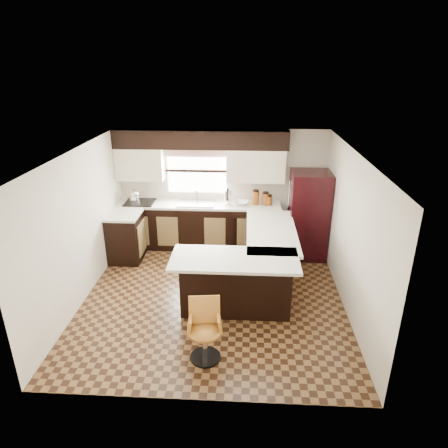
# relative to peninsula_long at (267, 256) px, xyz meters

# --- Properties ---
(floor) EXTENTS (4.40, 4.40, 0.00)m
(floor) POSITION_rel_peninsula_long_xyz_m (-0.90, -0.62, -0.45)
(floor) COLOR #49301A
(floor) RESTS_ON ground
(ceiling) EXTENTS (4.40, 4.40, 0.00)m
(ceiling) POSITION_rel_peninsula_long_xyz_m (-0.90, -0.62, 1.95)
(ceiling) COLOR silver
(ceiling) RESTS_ON wall_back
(wall_back) EXTENTS (4.40, 0.00, 4.40)m
(wall_back) POSITION_rel_peninsula_long_xyz_m (-0.90, 1.58, 0.75)
(wall_back) COLOR beige
(wall_back) RESTS_ON floor
(wall_front) EXTENTS (4.40, 0.00, 4.40)m
(wall_front) POSITION_rel_peninsula_long_xyz_m (-0.90, -2.83, 0.75)
(wall_front) COLOR beige
(wall_front) RESTS_ON floor
(wall_left) EXTENTS (0.00, 4.40, 4.40)m
(wall_left) POSITION_rel_peninsula_long_xyz_m (-3.00, -0.62, 0.75)
(wall_left) COLOR beige
(wall_left) RESTS_ON floor
(wall_right) EXTENTS (0.00, 4.40, 4.40)m
(wall_right) POSITION_rel_peninsula_long_xyz_m (1.20, -0.62, 0.75)
(wall_right) COLOR beige
(wall_right) RESTS_ON floor
(base_cab_back) EXTENTS (3.30, 0.60, 0.90)m
(base_cab_back) POSITION_rel_peninsula_long_xyz_m (-1.35, 1.28, 0.00)
(base_cab_back) COLOR black
(base_cab_back) RESTS_ON floor
(base_cab_left) EXTENTS (0.60, 0.70, 0.90)m
(base_cab_left) POSITION_rel_peninsula_long_xyz_m (-2.70, 0.62, 0.00)
(base_cab_left) COLOR black
(base_cab_left) RESTS_ON floor
(counter_back) EXTENTS (3.30, 0.60, 0.04)m
(counter_back) POSITION_rel_peninsula_long_xyz_m (-1.35, 1.28, 0.47)
(counter_back) COLOR silver
(counter_back) RESTS_ON base_cab_back
(counter_left) EXTENTS (0.60, 0.70, 0.04)m
(counter_left) POSITION_rel_peninsula_long_xyz_m (-2.70, 0.62, 0.47)
(counter_left) COLOR silver
(counter_left) RESTS_ON base_cab_left
(soffit) EXTENTS (3.40, 0.35, 0.36)m
(soffit) POSITION_rel_peninsula_long_xyz_m (-1.30, 1.40, 1.77)
(soffit) COLOR black
(soffit) RESTS_ON wall_back
(upper_cab_left) EXTENTS (0.94, 0.35, 0.64)m
(upper_cab_left) POSITION_rel_peninsula_long_xyz_m (-2.52, 1.40, 1.27)
(upper_cab_left) COLOR beige
(upper_cab_left) RESTS_ON wall_back
(upper_cab_right) EXTENTS (1.14, 0.35, 0.64)m
(upper_cab_right) POSITION_rel_peninsula_long_xyz_m (-0.22, 1.40, 1.27)
(upper_cab_right) COLOR beige
(upper_cab_right) RESTS_ON wall_back
(window_pane) EXTENTS (1.20, 0.02, 0.90)m
(window_pane) POSITION_rel_peninsula_long_xyz_m (-1.40, 1.56, 1.10)
(window_pane) COLOR white
(window_pane) RESTS_ON wall_back
(valance) EXTENTS (1.30, 0.06, 0.18)m
(valance) POSITION_rel_peninsula_long_xyz_m (-1.40, 1.52, 1.49)
(valance) COLOR #D19B93
(valance) RESTS_ON wall_back
(sink) EXTENTS (0.75, 0.45, 0.03)m
(sink) POSITION_rel_peninsula_long_xyz_m (-1.40, 1.25, 0.51)
(sink) COLOR #B2B2B7
(sink) RESTS_ON counter_back
(dishwasher) EXTENTS (0.58, 0.03, 0.78)m
(dishwasher) POSITION_rel_peninsula_long_xyz_m (-0.35, 0.99, -0.02)
(dishwasher) COLOR black
(dishwasher) RESTS_ON floor
(cooktop) EXTENTS (0.58, 0.50, 0.02)m
(cooktop) POSITION_rel_peninsula_long_xyz_m (-2.55, 1.25, 0.51)
(cooktop) COLOR black
(cooktop) RESTS_ON counter_back
(peninsula_long) EXTENTS (0.60, 1.95, 0.90)m
(peninsula_long) POSITION_rel_peninsula_long_xyz_m (0.00, 0.00, 0.00)
(peninsula_long) COLOR black
(peninsula_long) RESTS_ON floor
(peninsula_return) EXTENTS (1.65, 0.60, 0.90)m
(peninsula_return) POSITION_rel_peninsula_long_xyz_m (-0.53, -0.97, 0.00)
(peninsula_return) COLOR black
(peninsula_return) RESTS_ON floor
(counter_pen_long) EXTENTS (0.84, 1.95, 0.04)m
(counter_pen_long) POSITION_rel_peninsula_long_xyz_m (0.05, 0.00, 0.47)
(counter_pen_long) COLOR silver
(counter_pen_long) RESTS_ON peninsula_long
(counter_pen_return) EXTENTS (1.89, 0.84, 0.04)m
(counter_pen_return) POSITION_rel_peninsula_long_xyz_m (-0.55, -1.06, 0.47)
(counter_pen_return) COLOR silver
(counter_pen_return) RESTS_ON peninsula_return
(refrigerator) EXTENTS (0.73, 0.70, 1.71)m
(refrigerator) POSITION_rel_peninsula_long_xyz_m (0.81, 0.99, 0.41)
(refrigerator) COLOR black
(refrigerator) RESTS_ON floor
(bar_chair) EXTENTS (0.49, 0.49, 0.83)m
(bar_chair) POSITION_rel_peninsula_long_xyz_m (-0.89, -2.12, -0.03)
(bar_chair) COLOR #B47227
(bar_chair) RESTS_ON floor
(kettle) EXTENTS (0.20, 0.20, 0.26)m
(kettle) POSITION_rel_peninsula_long_xyz_m (-2.65, 1.26, 0.65)
(kettle) COLOR silver
(kettle) RESTS_ON cooktop
(percolator) EXTENTS (0.15, 0.15, 0.30)m
(percolator) POSITION_rel_peninsula_long_xyz_m (-0.76, 1.28, 0.65)
(percolator) COLOR silver
(percolator) RESTS_ON counter_back
(mixing_bowl) EXTENTS (0.31, 0.31, 0.07)m
(mixing_bowl) POSITION_rel_peninsula_long_xyz_m (-0.49, 1.27, 0.53)
(mixing_bowl) COLOR white
(mixing_bowl) RESTS_ON counter_back
(canister_large) EXTENTS (0.14, 0.14, 0.28)m
(canister_large) POSITION_rel_peninsula_long_xyz_m (-0.20, 1.30, 0.63)
(canister_large) COLOR brown
(canister_large) RESTS_ON counter_back
(canister_med) EXTENTS (0.14, 0.14, 0.24)m
(canister_med) POSITION_rel_peninsula_long_xyz_m (-0.01, 1.30, 0.61)
(canister_med) COLOR brown
(canister_med) RESTS_ON counter_back
(canister_small) EXTENTS (0.14, 0.14, 0.18)m
(canister_small) POSITION_rel_peninsula_long_xyz_m (0.06, 1.30, 0.58)
(canister_small) COLOR brown
(canister_small) RESTS_ON counter_back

